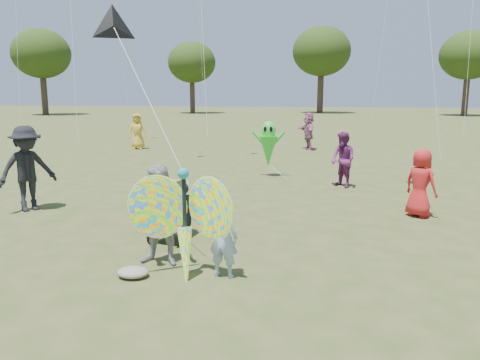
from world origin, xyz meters
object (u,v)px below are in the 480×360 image
adult_man (162,216)px  crowd_j (308,131)px  child_girl (223,237)px  crowd_e (343,160)px  butterfly_kite (185,223)px  jogging_stroller (172,206)px  crowd_a (421,183)px  alien_kite (268,146)px  crowd_g (138,131)px  crowd_b (27,169)px

adult_man → crowd_j: (2.06, 15.32, 0.08)m
child_girl → crowd_e: 7.16m
butterfly_kite → adult_man: bearing=138.4°
child_girl → jogging_stroller: bearing=-41.6°
adult_man → butterfly_kite: size_ratio=0.87×
child_girl → crowd_j: size_ratio=0.69×
crowd_e → jogging_stroller: size_ratio=1.40×
crowd_a → crowd_e: crowd_e is taller
crowd_j → alien_kite: size_ratio=0.99×
crowd_g → crowd_j: (7.86, 1.08, 0.03)m
crowd_e → adult_man: bearing=-62.8°
alien_kite → adult_man: bearing=-96.5°
butterfly_kite → alien_kite: bearing=87.1°
child_girl → crowd_a: crowd_a is taller
crowd_e → crowd_g: 11.77m
alien_kite → jogging_stroller: bearing=-99.7°
crowd_a → jogging_stroller: size_ratio=1.31×
crowd_b → crowd_j: crowd_b is taller
jogging_stroller → crowd_b: bearing=170.2°
child_girl → crowd_g: 16.08m
adult_man → alien_kite: 7.92m
crowd_b → crowd_j: bearing=12.6°
adult_man → crowd_g: bearing=117.9°
child_girl → crowd_j: 15.69m
alien_kite → crowd_g: bearing=136.5°
crowd_a → crowd_e: size_ratio=0.94×
crowd_b → crowd_j: (6.05, 12.53, -0.09)m
butterfly_kite → alien_kite: (0.42, 8.29, 0.17)m
jogging_stroller → crowd_a: bearing=37.7°
butterfly_kite → crowd_g: bearing=113.2°
adult_man → jogging_stroller: size_ratio=1.40×
child_girl → crowd_j: (1.05, 15.66, 0.27)m
jogging_stroller → alien_kite: (1.12, 6.60, 0.36)m
crowd_a → crowd_b: crowd_b is taller
crowd_j → alien_kite: bearing=-28.1°
butterfly_kite → alien_kite: alien_kite is taller
crowd_a → crowd_b: 8.54m
crowd_e → crowd_g: (-8.89, 7.72, 0.06)m
crowd_a → butterfly_kite: 5.67m
crowd_b → jogging_stroller: size_ratio=1.72×
crowd_e → butterfly_kite: bearing=-58.1°
crowd_e → alien_kite: 2.59m
child_girl → alien_kite: alien_kite is taller
crowd_a → adult_man: bearing=83.4°
crowd_g → alien_kite: bearing=-54.8°
crowd_a → crowd_g: crowd_g is taller
crowd_j → butterfly_kite: crowd_j is taller
crowd_b → alien_kite: 7.05m
adult_man → crowd_b: (-3.99, 2.78, 0.17)m
crowd_b → crowd_e: (7.08, 3.73, -0.18)m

